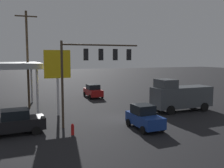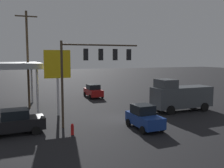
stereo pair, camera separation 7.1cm
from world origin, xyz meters
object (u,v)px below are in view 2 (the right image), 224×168
Objects in this scene: utility_pole at (28,58)px; sedan_far at (15,122)px; hatchback_crossing at (144,117)px; delivery_truck at (180,96)px; fire_hydrant at (72,129)px; sedan_waiting at (93,91)px; price_sign at (57,67)px; traffic_signal_assembly at (94,62)px.

utility_pole is 11.20m from sedan_far.
hatchback_crossing reaches higher than sedan_far.
delivery_truck is 13.61m from fire_hydrant.
utility_pole reaches higher than fire_hydrant.
sedan_waiting is 1.15× the size of hatchback_crossing.
fire_hydrant is (0.15, 6.98, -4.46)m from price_sign.
price_sign is (-2.52, 4.84, -0.94)m from utility_pole.
traffic_signal_assembly is 1.89× the size of hatchback_crossing.
delivery_truck is 13.93m from sedan_waiting.
delivery_truck is 1.54× the size of sedan_waiting.
traffic_signal_assembly is 1.62× the size of sedan_far.
price_sign is 13.55m from delivery_truck.
sedan_waiting is (-9.29, -4.67, -4.89)m from utility_pole.
sedan_waiting and sedan_far have the same top height.
fire_hydrant is at bearing 17.22° from delivery_truck.
hatchback_crossing is (-5.79, 7.50, -3.95)m from price_sign.
utility_pole is 2.51× the size of sedan_waiting.
price_sign is at bearing -13.04° from delivery_truck.
sedan_waiting is at bearing -64.02° from delivery_truck.
delivery_truck is (-12.81, 3.02, -3.20)m from price_sign.
utility_pole is 1.63× the size of delivery_truck.
sedan_far is 4.49m from fire_hydrant.
sedan_far is at bearing 7.21° from delivery_truck.
fire_hydrant is at bearing -96.30° from hatchback_crossing.
fire_hydrant is at bearing 152.29° from sedan_far.
sedan_far is at bearing -104.79° from hatchback_crossing.
hatchback_crossing reaches higher than fire_hydrant.
delivery_truck reaches higher than sedan_waiting.
delivery_truck is 7.74× the size of fire_hydrant.
price_sign reaches higher than delivery_truck.
sedan_waiting is (-4.47, -14.26, -4.55)m from traffic_signal_assembly.
traffic_signal_assembly is at bearing 9.61° from delivery_truck.
sedan_waiting is 5.02× the size of fire_hydrant.
traffic_signal_assembly is 10.75m from utility_pole.
utility_pole is (4.83, -9.60, 0.34)m from traffic_signal_assembly.
sedan_waiting is at bearing -153.33° from utility_pole.
fire_hydrant is (-4.05, 1.88, -0.51)m from sedan_far.
traffic_signal_assembly reaches higher than delivery_truck.
traffic_signal_assembly is at bearing -16.84° from sedan_waiting.
sedan_far is (17.01, 2.08, -0.74)m from delivery_truck.
price_sign reaches higher than hatchback_crossing.
hatchback_crossing is at bearing 123.95° from utility_pole.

